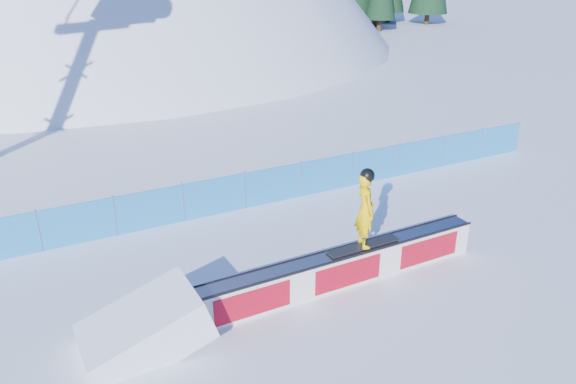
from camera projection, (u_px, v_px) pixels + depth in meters
ground at (350, 266)px, 14.57m from camera, size 160.00×160.00×0.00m
snow_hill at (110, 229)px, 55.91m from camera, size 64.00×64.00×64.00m
safety_fence at (273, 185)px, 17.99m from camera, size 22.05×0.05×1.30m
rail_box at (343, 269)px, 13.55m from camera, size 7.71×0.64×0.92m
snow_ramp at (147, 345)px, 11.64m from camera, size 2.64×1.67×1.63m
snowboarder at (365, 209)px, 13.22m from camera, size 1.94×0.76×2.02m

